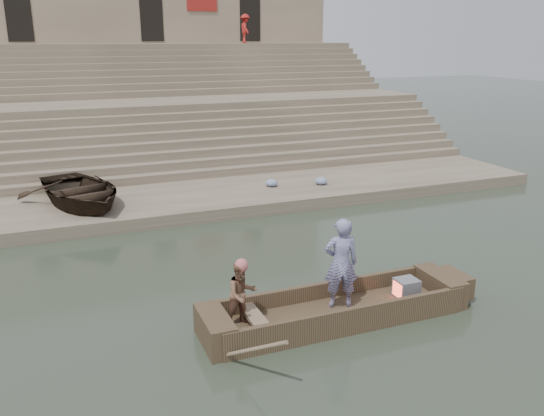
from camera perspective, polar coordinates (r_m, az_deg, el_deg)
ground at (r=11.56m, az=-13.37°, el=-12.11°), size 120.00×120.00×0.00m
lower_landing at (r=18.89m, az=-17.23°, el=-0.21°), size 32.00×4.00×0.40m
mid_landing at (r=25.94m, az=-19.01°, el=6.88°), size 32.00×3.00×2.80m
upper_landing at (r=32.73m, az=-20.00°, el=10.82°), size 32.00×3.00×5.20m
ghat_steps at (r=27.55m, az=-19.31°, el=8.23°), size 32.00×11.00×5.20m
building_wall at (r=36.60m, az=-20.79°, el=16.02°), size 32.00×5.07×11.20m
main_rowboat at (r=11.70m, az=6.51°, el=-10.74°), size 5.00×1.30×0.22m
rowboat_trim at (r=11.69m, az=7.46°, el=-9.70°), size 6.04×2.63×1.96m
standing_man at (r=11.43m, az=7.01°, el=-5.58°), size 0.79×0.63×1.90m
rowing_man at (r=10.76m, az=-3.07°, el=-8.72°), size 0.69×0.57×1.29m
television at (r=12.37m, az=13.44°, el=-7.91°), size 0.46×0.42×0.40m
beached_rowboat at (r=18.83m, az=-18.95°, el=1.65°), size 4.21×5.07×0.91m
pedestrian at (r=33.56m, az=-2.73°, el=17.73°), size 0.70×1.09×1.59m
cloth_bundles at (r=18.55m, az=-13.04°, el=0.89°), size 16.30×1.11×0.26m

